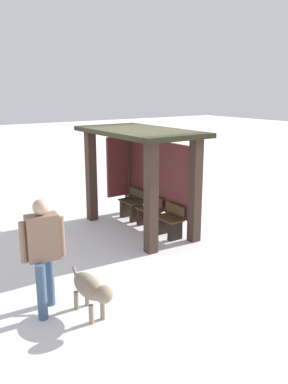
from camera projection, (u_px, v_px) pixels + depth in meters
The scene contains 7 objects.
ground_plane at pixel (139, 229), 9.47m from camera, with size 60.00×60.00×0.00m, color white.
bus_shelter at pixel (142, 160), 9.20m from camera, with size 3.10×1.69×2.33m.
bench_left_inside at pixel (132, 207), 10.16m from camera, with size 0.66×0.39×0.75m.
bench_center_inside at pixel (149, 215), 9.55m from camera, with size 0.66×0.35×0.73m.
bench_right_inside at pixel (169, 224), 8.94m from camera, with size 0.66×0.38×0.72m.
person_walking at pixel (43, 247), 5.73m from camera, with size 0.48×0.64×1.72m.
dog at pixel (91, 288), 5.75m from camera, with size 1.08×0.31×0.64m.
Camera 1 is at (7.46, -4.96, 3.20)m, focal length 37.80 mm.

